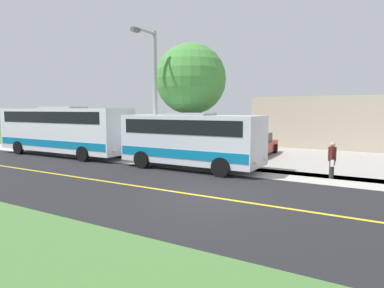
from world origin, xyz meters
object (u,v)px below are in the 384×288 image
Objects in this scene: shuttle_bus_front at (191,138)px; commercial_building at (383,122)px; street_light_pole at (154,91)px; transit_bus_rear at (64,129)px; parked_car_near at (257,145)px; pedestrian_with_bags at (332,159)px; tree_curbside at (191,79)px.

shuttle_bus_front is 0.39× the size of commercial_building.
street_light_pole is (-0.34, -2.62, 2.47)m from shuttle_bus_front.
transit_bus_rear is 12.89m from parked_car_near.
shuttle_bus_front is 1.65× the size of parked_car_near.
commercial_building reaches higher than parked_car_near.
pedestrian_with_bags is 15.95m from commercial_building.
transit_bus_rear is at bearing -70.45° from tree_curbside.
pedestrian_with_bags is (-1.06, 6.60, -0.72)m from shuttle_bus_front.
pedestrian_with_bags is (-1.05, 16.38, -0.91)m from transit_bus_rear.
pedestrian_with_bags is at bearing -6.25° from commercial_building.
parked_car_near is (-6.73, 10.94, -1.08)m from transit_bus_rear.
tree_curbside reaches higher than commercial_building.
parked_car_near is 0.64× the size of tree_curbside.
commercial_building is (-16.86, 18.11, 0.26)m from transit_bus_rear.
transit_bus_rear is at bearing -90.07° from shuttle_bus_front.
commercial_building is at bearing 144.32° from tree_curbside.
commercial_building is at bearing 146.48° from street_light_pole.
tree_curbside is 0.37× the size of commercial_building.
parked_car_near is (-6.40, 3.78, -3.36)m from street_light_pole.
shuttle_bus_front is at bearing -26.27° from commercial_building.
shuttle_bus_front reaches higher than pedestrian_with_bags.
pedestrian_with_bags is at bearing 93.66° from transit_bus_rear.
street_light_pole is 0.39× the size of commercial_building.
transit_bus_rear is at bearing -86.34° from pedestrian_with_bags.
commercial_building is (-16.53, 10.95, -2.02)m from street_light_pole.
shuttle_bus_front is 1.01× the size of street_light_pole.
commercial_building is at bearing 132.95° from transit_bus_rear.
tree_curbside is (-2.53, 0.90, 0.78)m from street_light_pole.
commercial_building is (-16.87, 8.33, 0.45)m from shuttle_bus_front.
pedestrian_with_bags is 0.36× the size of parked_car_near.
street_light_pole is (0.72, -9.22, 3.19)m from pedestrian_with_bags.
pedestrian_with_bags is at bearing 94.46° from street_light_pole.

